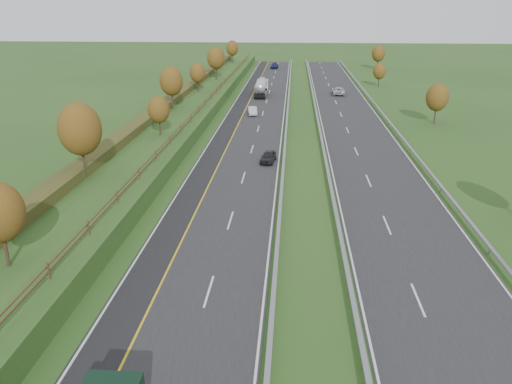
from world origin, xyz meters
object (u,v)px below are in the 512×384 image
car_oncoming (338,91)px  car_dark_near (268,157)px  car_silver_mid (252,111)px  car_small_far (274,66)px  road_tanker (261,87)px

car_oncoming → car_dark_near: bearing=76.0°
car_silver_mid → car_oncoming: 28.39m
car_silver_mid → car_small_far: size_ratio=0.79×
road_tanker → car_dark_near: (4.05, -49.20, -1.14)m
car_small_far → car_oncoming: bearing=-69.4°
car_silver_mid → car_small_far: (1.13, 70.31, 0.08)m
car_silver_mid → car_small_far: bearing=81.1°
road_tanker → car_silver_mid: size_ratio=2.63×
car_dark_near → car_oncoming: size_ratio=0.71×
car_dark_near → car_silver_mid: car_silver_mid is taller
road_tanker → car_oncoming: road_tanker is taller
car_small_far → car_oncoming: same height
car_small_far → car_dark_near: bearing=-86.0°
car_silver_mid → car_small_far: car_small_far is taller
road_tanker → car_silver_mid: bearing=-90.7°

